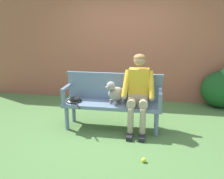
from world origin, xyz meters
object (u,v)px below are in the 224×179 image
(tennis_racket, at_px, (74,101))
(tennis_ball, at_px, (144,160))
(baseball_glove, at_px, (75,99))
(garden_bench, at_px, (112,106))
(person_seated, at_px, (138,90))
(dog_on_bench, at_px, (115,92))

(tennis_racket, bearing_deg, tennis_ball, -36.47)
(tennis_racket, relative_size, baseball_glove, 2.55)
(garden_bench, height_order, person_seated, person_seated)
(person_seated, xyz_separation_m, tennis_racket, (-1.13, -0.04, -0.26))
(dog_on_bench, xyz_separation_m, baseball_glove, (-0.73, 0.01, -0.16))
(garden_bench, bearing_deg, person_seated, -1.54)
(tennis_racket, height_order, baseball_glove, baseball_glove)
(person_seated, bearing_deg, garden_bench, 178.46)
(tennis_racket, height_order, tennis_ball, tennis_racket)
(person_seated, bearing_deg, tennis_racket, -178.04)
(tennis_racket, relative_size, tennis_ball, 8.49)
(dog_on_bench, height_order, tennis_ball, dog_on_bench)
(tennis_racket, bearing_deg, garden_bench, 4.31)
(person_seated, relative_size, tennis_ball, 20.44)
(garden_bench, bearing_deg, tennis_racket, -175.69)
(garden_bench, relative_size, dog_on_bench, 4.11)
(dog_on_bench, relative_size, baseball_glove, 1.91)
(garden_bench, xyz_separation_m, person_seated, (0.46, -0.01, 0.33))
(garden_bench, height_order, tennis_racket, tennis_racket)
(dog_on_bench, distance_m, tennis_ball, 1.29)
(garden_bench, relative_size, baseball_glove, 7.84)
(person_seated, xyz_separation_m, baseball_glove, (-1.13, -0.01, -0.22))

